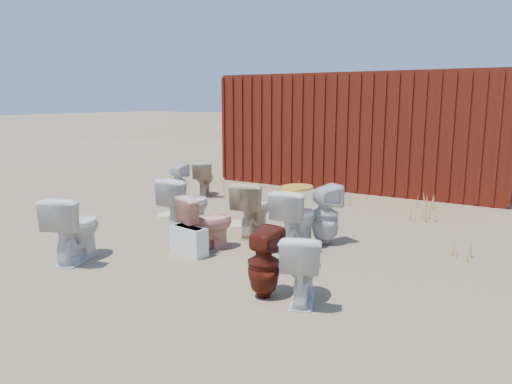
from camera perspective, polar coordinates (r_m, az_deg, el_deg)
The scene contains 22 objects.
ground at distance 6.87m, azimuth -2.66°, elevation -5.30°, with size 100.00×100.00×0.00m, color brown.
shipping_container at distance 11.29m, azimuth 12.54°, elevation 6.92°, with size 6.00×2.40×2.40m, color #4D1B0C.
toilet_front_a at distance 7.11m, azimuth -7.98°, elevation -1.49°, with size 0.45×0.79×0.81m, color white.
toilet_front_pink at distance 6.32m, azimuth -5.67°, elevation -3.47°, with size 0.39×0.69×0.70m, color #ED9D89.
toilet_front_c at distance 6.24m, azimuth -20.03°, elevation -3.85°, with size 0.44×0.77×0.79m, color white.
toilet_front_maroon at distance 4.80m, azimuth 0.90°, elevation -8.10°, with size 0.31×0.32×0.69m, color #54180E.
toilet_front_e at distance 4.73m, azimuth 5.30°, elevation -8.53°, with size 0.38×0.66×0.67m, color white.
toilet_back_a at distance 9.35m, azimuth -8.87°, elevation 1.10°, with size 0.32×0.33×0.71m, color silver.
toilet_back_beige_left at distance 9.84m, azimuth -6.00°, elevation 1.56°, with size 0.38×0.67×0.68m, color #CBB194.
toilet_back_beige_right at distance 6.91m, azimuth -0.35°, elevation -1.88°, with size 0.43×0.76×0.77m, color beige.
toilet_back_yellowlid at distance 6.36m, azimuth 4.62°, elevation -3.02°, with size 0.43×0.76×0.77m, color white.
toilet_back_e at distance 6.57m, azimuth 7.87°, elevation -2.56°, with size 0.36×0.36×0.79m, color silver.
yellow_lid at distance 6.28m, azimuth 4.68°, elevation 0.52°, with size 0.39×0.49×0.03m, color orange.
loose_tank at distance 6.17m, azimuth -7.69°, elevation -5.54°, with size 0.50×0.20×0.35m, color silver.
loose_lid_near at distance 8.31m, azimuth -9.66°, elevation -2.53°, with size 0.38×0.49×0.02m, color beige.
loose_lid_far at distance 7.58m, azimuth -2.21°, elevation -3.67°, with size 0.36×0.47×0.02m, color beige.
weed_clump_a at distance 10.23m, azimuth -2.91°, elevation 0.77°, with size 0.36×0.36×0.26m, color #AA8F44.
weed_clump_b at distance 9.01m, azimuth 9.67°, elevation -0.77°, with size 0.32×0.32×0.25m, color #AA8F44.
weed_clump_c at distance 8.22m, azimuth 18.55°, elevation -2.13°, with size 0.36×0.36×0.29m, color #AA8F44.
weed_clump_d at distance 10.21m, azimuth 4.43°, elevation 0.64°, with size 0.30×0.30×0.23m, color #AA8F44.
weed_clump_e at distance 9.16m, azimuth 18.87°, elevation -0.89°, with size 0.34×0.34×0.29m, color #AA8F44.
weed_clump_f at distance 6.47m, azimuth 22.20°, elevation -6.00°, with size 0.28×0.28×0.24m, color #AA8F44.
Camera 1 is at (3.76, -5.43, 1.89)m, focal length 35.00 mm.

